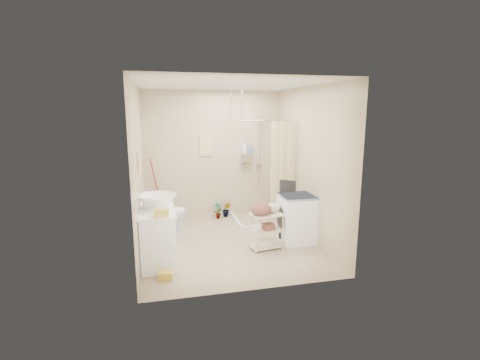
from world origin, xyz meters
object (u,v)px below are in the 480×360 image
object	(u,v)px
washing_machine	(296,218)
laundry_rack	(266,228)
vanity	(158,236)
toilet	(165,213)

from	to	relation	value
washing_machine	laundry_rack	size ratio (longest dim) A/B	1.16
vanity	laundry_rack	bearing A→B (deg)	3.54
vanity	laundry_rack	distance (m)	1.70
toilet	laundry_rack	xyz separation A→B (m)	(1.58, -1.05, -0.04)
toilet	washing_machine	world-z (taller)	washing_machine
toilet	laundry_rack	bearing A→B (deg)	-127.93
laundry_rack	toilet	bearing A→B (deg)	136.51
vanity	washing_machine	distance (m)	2.33
vanity	toilet	bearing A→B (deg)	82.76
vanity	toilet	distance (m)	1.21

